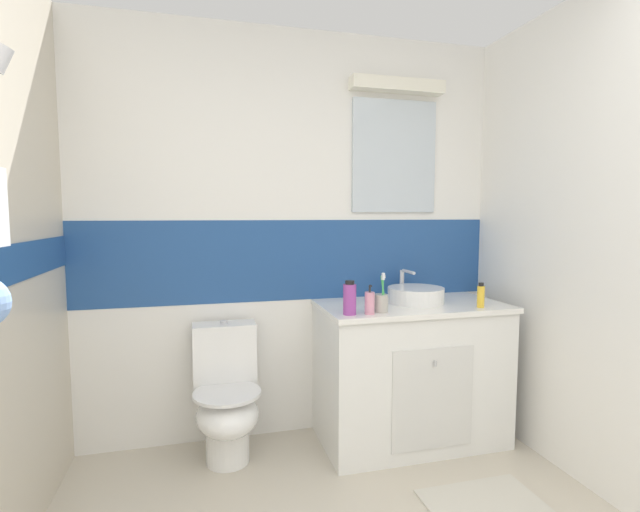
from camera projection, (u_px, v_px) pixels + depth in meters
name	position (u px, v px, depth m)	size (l,w,h in m)	color
wall_back_tiled	(296.00, 234.00, 2.90)	(3.20, 0.20, 2.50)	white
vanity_cabinet	(410.00, 372.00, 2.81)	(1.11, 0.61, 0.85)	white
sink_basin	(416.00, 294.00, 2.79)	(0.34, 0.38, 0.19)	white
toilet	(227.00, 398.00, 2.59)	(0.37, 0.50, 0.77)	white
toothbrush_cup	(381.00, 302.00, 2.52)	(0.08, 0.08, 0.22)	#B2ADA3
soap_dispenser	(370.00, 303.00, 2.47)	(0.05, 0.05, 0.16)	pink
deodorant_spray_can	(481.00, 296.00, 2.65)	(0.04, 0.04, 0.14)	yellow
mouthwash_bottle	(350.00, 298.00, 2.45)	(0.07, 0.07, 0.18)	#993F99
bath_mat	(486.00, 505.00, 2.19)	(0.56, 0.38, 0.01)	beige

